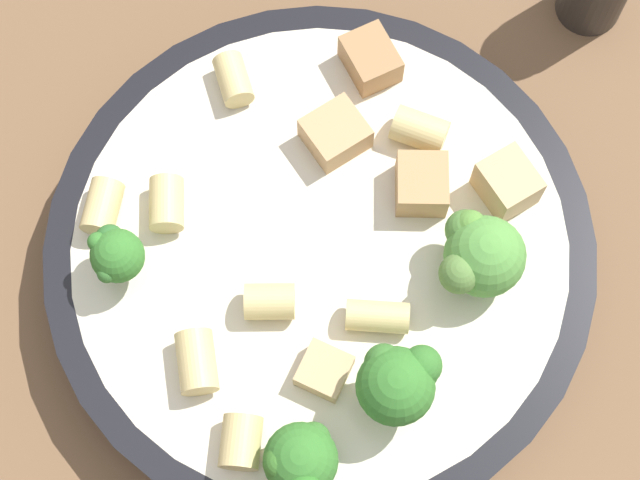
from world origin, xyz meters
name	(u,v)px	position (x,y,z in m)	size (l,w,h in m)	color
ground_plane	(320,269)	(0.00, 0.00, 0.00)	(2.00, 2.00, 0.00)	brown
pasta_bowl	(320,257)	(0.00, 0.00, 0.02)	(0.24, 0.24, 0.03)	black
broccoli_floret_0	(399,381)	(0.07, 0.02, 0.06)	(0.03, 0.04, 0.04)	#93B766
broccoli_floret_1	(116,255)	(-0.01, -0.09, 0.05)	(0.03, 0.02, 0.03)	#93B766
broccoli_floret_2	(480,254)	(0.02, 0.06, 0.05)	(0.04, 0.04, 0.04)	#84AD60
broccoli_floret_3	(301,461)	(0.09, -0.03, 0.05)	(0.03, 0.03, 0.03)	#93B766
rigatoni_0	(377,316)	(0.04, 0.02, 0.04)	(0.01, 0.01, 0.03)	#E0C67F
rigatoni_1	(420,130)	(-0.04, 0.05, 0.04)	(0.02, 0.02, 0.02)	#E0C67F
rigatoni_2	(102,207)	(-0.04, -0.09, 0.04)	(0.02, 0.02, 0.02)	#E0C67F
rigatoni_3	(167,204)	(-0.03, -0.06, 0.04)	(0.02, 0.02, 0.02)	#E0C67F
rigatoni_4	(197,362)	(0.04, -0.06, 0.04)	(0.02, 0.02, 0.03)	#E0C67F
rigatoni_5	(270,301)	(0.02, -0.03, 0.04)	(0.02, 0.02, 0.02)	#E0C67F
rigatoni_6	(233,80)	(-0.09, -0.02, 0.04)	(0.01, 0.01, 0.02)	#E0C67F
rigatoni_7	(241,442)	(0.08, -0.05, 0.04)	(0.02, 0.02, 0.02)	#E0C67F
chicken_chunk_0	(370,59)	(-0.08, 0.04, 0.04)	(0.03, 0.02, 0.02)	#A87A4C
chicken_chunk_1	(507,183)	(-0.01, 0.09, 0.04)	(0.02, 0.02, 0.02)	tan
chicken_chunk_2	(335,134)	(-0.05, 0.02, 0.04)	(0.03, 0.02, 0.02)	tan
chicken_chunk_3	(422,184)	(-0.02, 0.05, 0.04)	(0.03, 0.02, 0.02)	tan
chicken_chunk_4	(324,371)	(0.06, -0.01, 0.04)	(0.02, 0.02, 0.01)	tan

